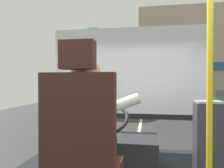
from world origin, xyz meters
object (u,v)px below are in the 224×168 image
(steering_console, at_px, (112,151))
(handrail_pole, at_px, (210,96))
(bus_driver, at_px, (87,126))
(driver_seat, at_px, (83,156))
(fare_box, at_px, (208,143))

(steering_console, height_order, handrail_pole, handrail_pole)
(bus_driver, xyz_separation_m, steering_console, (0.00, 1.03, -0.53))
(driver_seat, bearing_deg, bus_driver, 90.00)
(steering_console, relative_size, handrail_pole, 0.57)
(handrail_pole, distance_m, fare_box, 0.81)
(bus_driver, xyz_separation_m, handrail_pole, (0.90, 0.22, 0.21))
(driver_seat, height_order, steering_console, driver_seat)
(bus_driver, bearing_deg, fare_box, 37.80)
(driver_seat, distance_m, steering_console, 1.20)
(driver_seat, xyz_separation_m, fare_box, (1.05, 0.93, -0.13))
(steering_console, bearing_deg, handrail_pole, -42.39)
(bus_driver, distance_m, handrail_pole, 0.95)
(driver_seat, bearing_deg, fare_box, 41.51)
(bus_driver, relative_size, fare_box, 0.89)
(fare_box, bearing_deg, driver_seat, -138.49)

